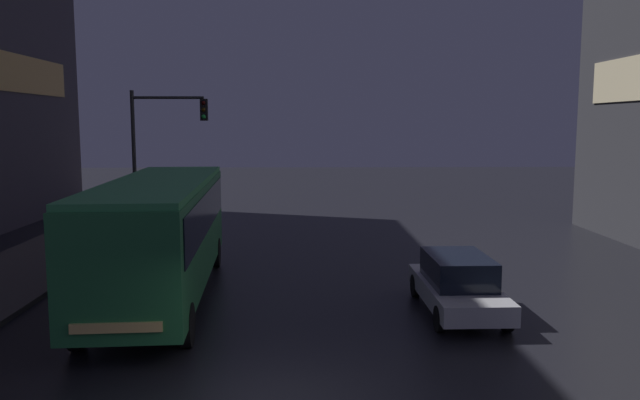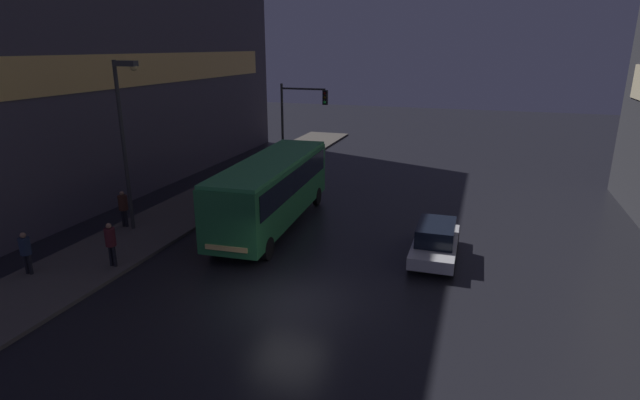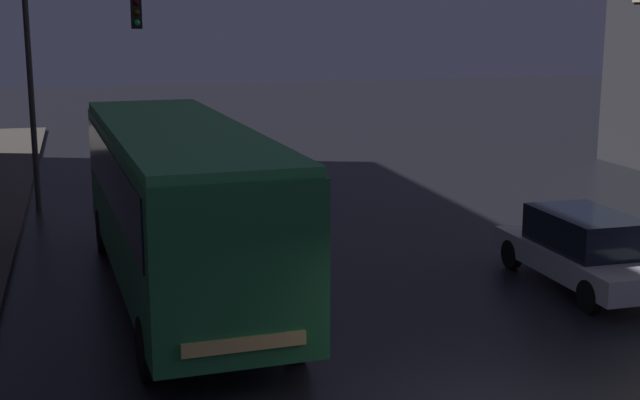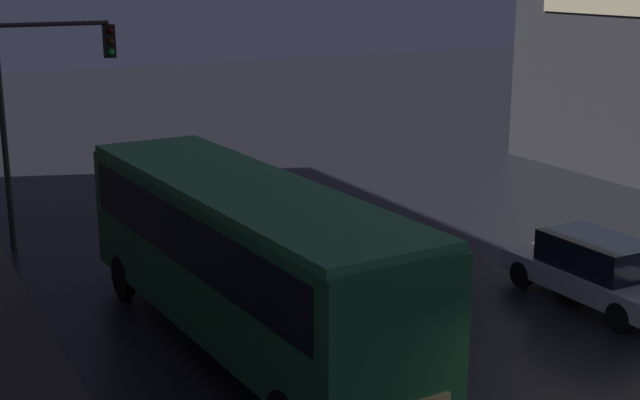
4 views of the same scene
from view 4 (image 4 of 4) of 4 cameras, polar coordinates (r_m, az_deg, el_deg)
name	(u,v)px [view 4 (image 4 of 4)]	position (r m, az deg, el deg)	size (l,w,h in m)	color
bus_near	(243,247)	(17.72, -4.94, -3.03)	(3.20, 10.85, 3.41)	#236B38
car_taxi	(595,269)	(21.37, 17.22, -4.27)	(1.87, 4.51, 1.54)	#B7B7BC
traffic_light_main	(42,92)	(25.06, -17.37, 6.64)	(3.19, 0.35, 6.33)	#2D2D2D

